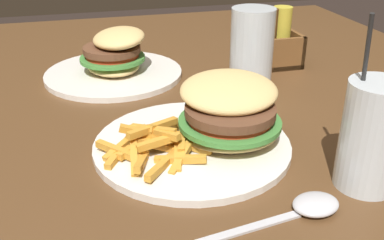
# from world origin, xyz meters

# --- Properties ---
(dining_table) EXTENTS (1.47, 1.28, 0.72)m
(dining_table) POSITION_xyz_m (0.00, 0.00, 0.63)
(dining_table) COLOR brown
(dining_table) RESTS_ON ground_plane
(meal_plate_near) EXTENTS (0.27, 0.27, 0.10)m
(meal_plate_near) POSITION_xyz_m (0.13, -0.17, 0.75)
(meal_plate_near) COLOR white
(meal_plate_near) RESTS_ON dining_table
(beer_glass) EXTENTS (0.08, 0.08, 0.14)m
(beer_glass) POSITION_xyz_m (0.26, 0.03, 0.78)
(beer_glass) COLOR silver
(beer_glass) RESTS_ON dining_table
(juice_glass) EXTENTS (0.07, 0.07, 0.21)m
(juice_glass) POSITION_xyz_m (0.28, -0.31, 0.78)
(juice_glass) COLOR silver
(juice_glass) RESTS_ON dining_table
(spoon) EXTENTS (0.17, 0.05, 0.02)m
(spoon) POSITION_xyz_m (0.19, -0.34, 0.72)
(spoon) COLOR silver
(spoon) RESTS_ON dining_table
(meal_plate_far) EXTENTS (0.26, 0.26, 0.10)m
(meal_plate_far) POSITION_xyz_m (0.03, 0.14, 0.75)
(meal_plate_far) COLOR white
(meal_plate_far) RESTS_ON dining_table
(condiment_caddy) EXTENTS (0.10, 0.10, 0.12)m
(condiment_caddy) POSITION_xyz_m (0.35, 0.13, 0.76)
(condiment_caddy) COLOR brown
(condiment_caddy) RESTS_ON dining_table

